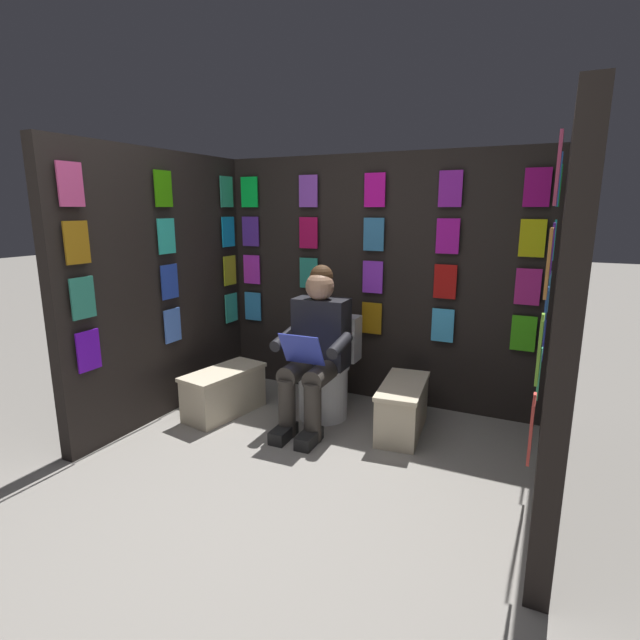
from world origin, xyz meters
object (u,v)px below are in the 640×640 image
comic_longbox_far (224,392)px  comic_longbox_near (402,408)px  person_reading (315,347)px  toilet (327,374)px

comic_longbox_far → comic_longbox_near: bearing=-158.4°
person_reading → comic_longbox_far: size_ratio=1.66×
toilet → comic_longbox_near: toilet is taller
toilet → person_reading: person_reading is taller
toilet → comic_longbox_near: size_ratio=1.11×
toilet → comic_longbox_near: (-0.64, 0.08, -0.14)m
person_reading → comic_longbox_far: (0.73, 0.14, -0.42)m
person_reading → comic_longbox_near: (-0.63, -0.15, -0.41)m
person_reading → comic_longbox_near: 0.77m
toilet → person_reading: size_ratio=0.65×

